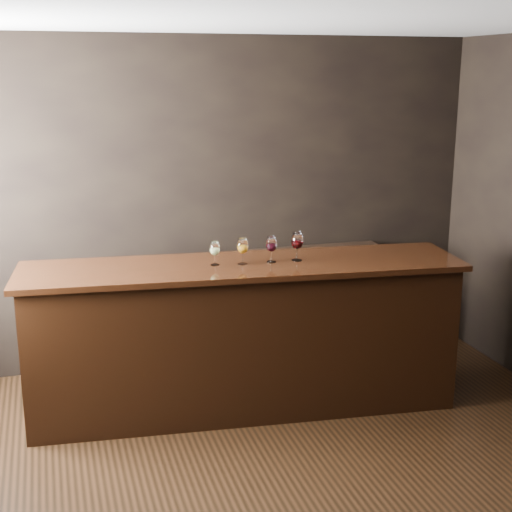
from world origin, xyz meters
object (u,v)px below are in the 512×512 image
object	(u,v)px
glass_white	(215,249)
glass_amber	(243,247)
glass_red_a	(271,245)
glass_red_b	(297,241)
back_bar_shelf	(239,309)
bar_counter	(243,339)

from	to	relation	value
glass_white	glass_amber	bearing A→B (deg)	-9.64
glass_red_a	glass_amber	bearing A→B (deg)	179.49
glass_red_a	glass_red_b	distance (m)	0.20
glass_white	glass_red_b	bearing A→B (deg)	-4.50
glass_amber	glass_red_a	world-z (taller)	glass_amber
glass_amber	glass_red_b	bearing A→B (deg)	-1.99
back_bar_shelf	glass_red_a	bearing A→B (deg)	-89.49
back_bar_shelf	glass_red_b	world-z (taller)	glass_red_b
glass_white	glass_red_a	world-z (taller)	glass_red_a
glass_red_b	glass_white	bearing A→B (deg)	175.50
glass_red_b	glass_amber	bearing A→B (deg)	178.01
glass_amber	glass_red_b	size ratio (longest dim) A/B	0.91
bar_counter	glass_red_b	world-z (taller)	glass_red_b
bar_counter	glass_amber	bearing A→B (deg)	-108.45
glass_red_a	glass_red_b	world-z (taller)	glass_red_b
bar_counter	back_bar_shelf	world-z (taller)	bar_counter
back_bar_shelf	glass_amber	xyz separation A→B (m)	(-0.21, -0.89, 0.79)
bar_counter	glass_red_b	xyz separation A→B (m)	(0.41, -0.03, 0.74)
glass_white	glass_red_b	xyz separation A→B (m)	(0.61, -0.05, 0.03)
glass_white	glass_red_b	distance (m)	0.62
glass_white	glass_amber	xyz separation A→B (m)	(0.20, -0.03, 0.01)
bar_counter	glass_white	size ratio (longest dim) A/B	17.77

